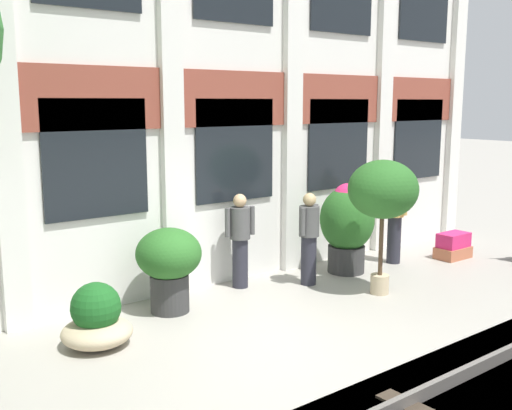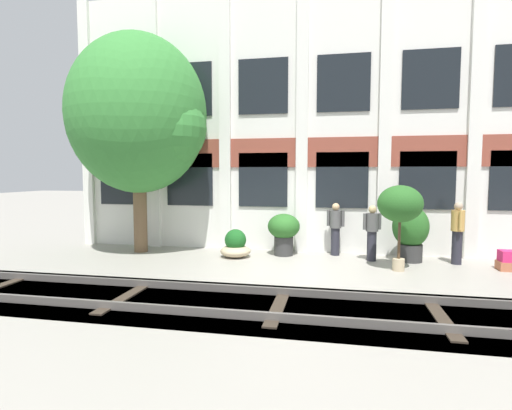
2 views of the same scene
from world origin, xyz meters
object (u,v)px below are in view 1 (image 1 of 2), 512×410
object	(u,v)px
potted_plant_ribbed_drum	(169,262)
resident_by_doorway	(240,238)
potted_plant_square_trough	(453,246)
potted_plant_fluted_column	(347,223)
potted_plant_wide_bowl	(96,320)
resident_near_plants	(309,236)
potted_plant_tall_urn	(383,192)
resident_watching_tracks	(395,216)

from	to	relation	value
potted_plant_ribbed_drum	resident_by_doorway	xyz separation A→B (m)	(1.52, 0.32, 0.09)
potted_plant_square_trough	potted_plant_fluted_column	world-z (taller)	potted_plant_fluted_column
potted_plant_wide_bowl	resident_near_plants	size ratio (longest dim) A/B	0.57
potted_plant_square_trough	potted_plant_fluted_column	size ratio (longest dim) A/B	0.44
potted_plant_tall_urn	resident_near_plants	xyz separation A→B (m)	(-0.57, 1.07, -0.82)
potted_plant_tall_urn	resident_watching_tracks	world-z (taller)	potted_plant_tall_urn
potted_plant_fluted_column	potted_plant_ribbed_drum	bearing A→B (deg)	177.79
potted_plant_square_trough	potted_plant_ribbed_drum	bearing A→B (deg)	172.73
potted_plant_square_trough	potted_plant_wide_bowl	distance (m)	7.30
potted_plant_fluted_column	resident_near_plants	xyz separation A→B (m)	(-1.04, -0.13, -0.08)
potted_plant_tall_urn	resident_near_plants	bearing A→B (deg)	117.92
potted_plant_tall_urn	potted_plant_fluted_column	bearing A→B (deg)	68.26
potted_plant_fluted_column	resident_watching_tracks	xyz separation A→B (m)	(1.18, -0.12, -0.01)
potted_plant_ribbed_drum	resident_watching_tracks	size ratio (longest dim) A/B	0.74
potted_plant_tall_urn	potted_plant_square_trough	world-z (taller)	potted_plant_tall_urn
potted_plant_fluted_column	potted_plant_wide_bowl	xyz separation A→B (m)	(-4.92, -0.40, -0.58)
potted_plant_ribbed_drum	potted_plant_wide_bowl	xyz separation A→B (m)	(-1.36, -0.53, -0.42)
resident_watching_tracks	resident_near_plants	world-z (taller)	resident_watching_tracks
potted_plant_ribbed_drum	resident_watching_tracks	world-z (taller)	resident_watching_tracks
potted_plant_square_trough	potted_plant_wide_bowl	size ratio (longest dim) A/B	0.80
resident_watching_tracks	potted_plant_tall_urn	bearing A→B (deg)	31.21
potted_plant_square_trough	potted_plant_ribbed_drum	world-z (taller)	potted_plant_ribbed_drum
potted_plant_ribbed_drum	potted_plant_fluted_column	xyz separation A→B (m)	(3.57, -0.14, 0.16)
potted_plant_ribbed_drum	potted_plant_wide_bowl	size ratio (longest dim) A/B	1.40
potted_plant_fluted_column	resident_by_doorway	xyz separation A→B (m)	(-2.05, 0.46, -0.07)
potted_plant_wide_bowl	potted_plant_fluted_column	bearing A→B (deg)	4.59
potted_plant_wide_bowl	resident_near_plants	distance (m)	3.92
potted_plant_square_trough	resident_near_plants	world-z (taller)	resident_near_plants
potted_plant_ribbed_drum	potted_plant_fluted_column	size ratio (longest dim) A/B	0.77
potted_plant_ribbed_drum	resident_near_plants	bearing A→B (deg)	-5.99
potted_plant_ribbed_drum	potted_plant_wide_bowl	bearing A→B (deg)	-158.55
potted_plant_tall_urn	potted_plant_square_trough	size ratio (longest dim) A/B	3.00
potted_plant_fluted_column	resident_watching_tracks	world-z (taller)	resident_watching_tracks
resident_near_plants	potted_plant_wide_bowl	bearing A→B (deg)	-104.11
resident_near_plants	potted_plant_tall_urn	bearing A→B (deg)	9.85
potted_plant_wide_bowl	resident_by_doorway	world-z (taller)	resident_by_doorway
potted_plant_square_trough	potted_plant_wide_bowl	bearing A→B (deg)	178.23
potted_plant_tall_urn	potted_plant_square_trough	distance (m)	3.24
potted_plant_fluted_column	potted_plant_tall_urn	bearing A→B (deg)	-111.74
potted_plant_ribbed_drum	potted_plant_tall_urn	bearing A→B (deg)	-23.37
resident_near_plants	potted_plant_fluted_column	bearing A→B (deg)	78.86
potted_plant_fluted_column	potted_plant_wide_bowl	distance (m)	4.97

